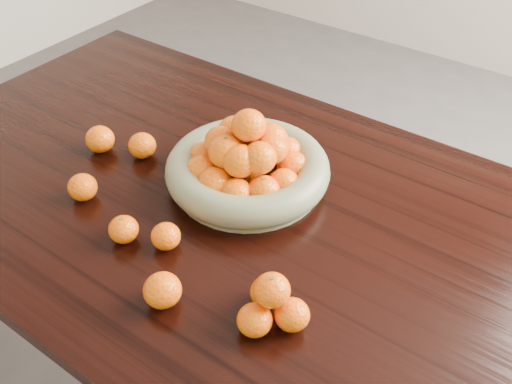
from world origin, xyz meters
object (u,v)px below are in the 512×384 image
Objects in this scene: dining_table at (269,248)px; orange_pyramid at (271,304)px; fruit_bowl at (247,164)px; loose_orange_0 at (124,229)px.

dining_table is 15.40× the size of orange_pyramid.
fruit_bowl is (-0.12, 0.07, 0.15)m from dining_table.
orange_pyramid is 2.06× the size of loose_orange_0.
orange_pyramid is 0.37m from loose_orange_0.
fruit_bowl reaches higher than dining_table.
dining_table is at bearing 47.25° from loose_orange_0.
fruit_bowl is 2.94× the size of orange_pyramid.
dining_table is 0.33m from loose_orange_0.
loose_orange_0 is (-0.10, -0.30, -0.03)m from fruit_bowl.
dining_table is 0.20m from fruit_bowl.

